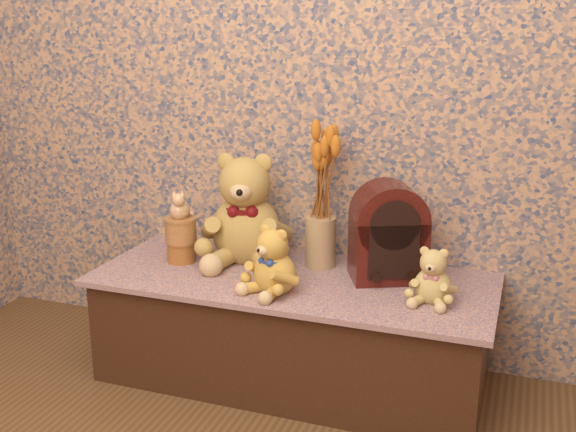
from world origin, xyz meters
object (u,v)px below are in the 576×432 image
Objects in this scene: teddy_large at (246,203)px; teddy_medium at (275,257)px; biscuit_tin_lower at (182,251)px; ceramic_vase at (320,242)px; cathedral_radio at (388,231)px; teddy_small at (433,273)px; cat_figurine at (180,203)px.

teddy_medium is at bearing -64.90° from teddy_large.
biscuit_tin_lower is at bearing -175.54° from teddy_medium.
teddy_large reaches higher than ceramic_vase.
ceramic_vase is at bearing 146.38° from cathedral_radio.
teddy_small is 1.82× the size of biscuit_tin_lower.
teddy_medium is 1.30× the size of ceramic_vase.
teddy_large is 1.82× the size of teddy_medium.
biscuit_tin_lower is at bearing -168.32° from teddy_large.
ceramic_vase is (0.07, 0.29, -0.03)m from teddy_medium.
biscuit_tin_lower is at bearing -165.99° from ceramic_vase.
cat_figurine reaches higher than biscuit_tin_lower.
cathedral_radio is at bearing 61.62° from teddy_medium.
ceramic_vase is (-0.26, 0.04, -0.08)m from cathedral_radio.
teddy_medium is 0.70× the size of cathedral_radio.
cathedral_radio is (-0.18, 0.16, 0.08)m from teddy_small.
teddy_medium is at bearing -20.19° from biscuit_tin_lower.
cathedral_radio is 1.85× the size of ceramic_vase.
teddy_medium reaches higher than teddy_small.
teddy_medium reaches higher than biscuit_tin_lower.
teddy_medium is (0.22, -0.27, -0.10)m from teddy_large.
teddy_medium is 2.13× the size of cat_figurine.
cathedral_radio is 3.05× the size of cat_figurine.
teddy_large is 2.24× the size of teddy_small.
teddy_small is at bearing -27.63° from teddy_large.
cathedral_radio is at bearing -9.00° from ceramic_vase.
teddy_small is at bearing -65.29° from cathedral_radio.
ceramic_vase is at bearing -9.90° from teddy_large.
teddy_small is 0.96m from biscuit_tin_lower.
teddy_small is 0.25m from cathedral_radio.
teddy_large reaches higher than cathedral_radio.
teddy_medium is 0.42m from cathedral_radio.
cathedral_radio reaches higher than cat_figurine.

